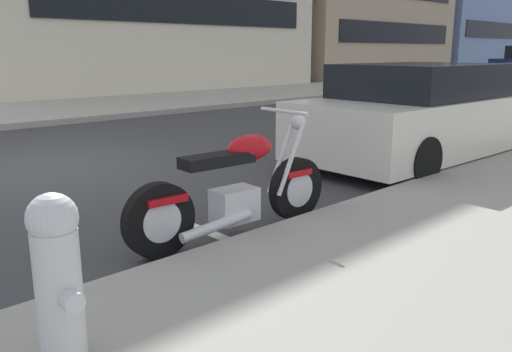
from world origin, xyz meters
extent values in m
plane|color=#333335|center=(0.00, 0.00, 0.00)|extent=(260.00, 260.00, 0.00)
cube|color=gray|center=(12.00, 6.67, 0.07)|extent=(120.00, 5.00, 0.14)
cube|color=silver|center=(0.00, -3.57, 0.00)|extent=(0.12, 2.20, 0.01)
cylinder|color=black|center=(0.88, -4.04, 0.31)|extent=(0.63, 0.15, 0.62)
cylinder|color=silver|center=(0.88, -4.04, 0.31)|extent=(0.35, 0.14, 0.34)
cylinder|color=black|center=(-0.65, -3.94, 0.31)|extent=(0.63, 0.15, 0.62)
cylinder|color=silver|center=(-0.65, -3.94, 0.31)|extent=(0.35, 0.14, 0.34)
cube|color=silver|center=(0.11, -3.99, 0.30)|extent=(0.42, 0.28, 0.30)
cube|color=black|center=(-0.07, -3.98, 0.73)|extent=(0.69, 0.26, 0.10)
ellipsoid|color=#B20C14|center=(0.29, -4.00, 0.79)|extent=(0.49, 0.27, 0.24)
cube|color=#B20C14|center=(-0.60, -3.94, 0.48)|extent=(0.37, 0.20, 0.06)
cube|color=#B20C14|center=(0.86, -4.04, 0.48)|extent=(0.33, 0.18, 0.06)
cylinder|color=silver|center=(0.74, -3.96, 0.63)|extent=(0.34, 0.06, 0.65)
cylinder|color=silver|center=(0.73, -4.10, 0.63)|extent=(0.34, 0.06, 0.65)
cylinder|color=silver|center=(0.70, -4.03, 1.09)|extent=(0.07, 0.62, 0.04)
sphere|color=silver|center=(0.90, -4.04, 0.97)|extent=(0.15, 0.15, 0.15)
cylinder|color=silver|center=(-0.19, -4.11, 0.20)|extent=(0.71, 0.13, 0.16)
cube|color=beige|center=(4.58, -3.40, 0.56)|extent=(4.71, 2.02, 0.81)
cube|color=black|center=(4.35, -3.39, 1.21)|extent=(2.49, 1.80, 0.49)
cylinder|color=black|center=(6.14, -2.59, 0.31)|extent=(0.63, 0.24, 0.62)
cylinder|color=black|center=(3.07, -2.49, 0.31)|extent=(0.63, 0.24, 0.62)
cylinder|color=black|center=(3.02, -4.20, 0.31)|extent=(0.63, 0.24, 0.62)
cylinder|color=black|center=(8.44, -2.80, 0.31)|extent=(0.63, 0.26, 0.62)
cylinder|color=black|center=(26.20, 3.94, 0.38)|extent=(0.32, 0.78, 0.76)
cylinder|color=#B7B7BC|center=(-1.95, -5.06, 0.48)|extent=(0.22, 0.22, 0.69)
sphere|color=#B7B7BC|center=(-1.95, -5.06, 0.89)|extent=(0.24, 0.24, 0.24)
cylinder|color=#B7B7BC|center=(-1.95, -4.92, 0.52)|extent=(0.10, 0.08, 0.10)
cylinder|color=#B7B7BC|center=(-1.95, -5.20, 0.52)|extent=(0.10, 0.08, 0.10)
cube|color=black|center=(9.33, 8.94, 3.15)|extent=(11.72, 0.06, 1.10)
cube|color=black|center=(23.73, 8.94, 2.58)|extent=(10.77, 0.06, 1.10)
cube|color=black|center=(35.76, 8.94, 3.06)|extent=(7.76, 0.06, 1.10)
cube|color=tan|center=(47.66, 13.08, 4.46)|extent=(14.12, 8.22, 8.91)
camera|label=1|loc=(-2.86, -7.38, 1.64)|focal=36.78mm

